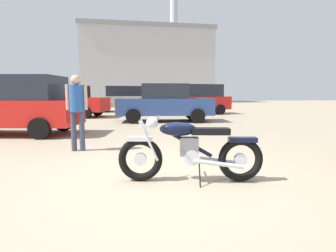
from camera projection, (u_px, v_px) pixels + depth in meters
ground_plane at (168, 174)px, 4.31m from camera, size 80.00×80.00×0.00m
vintage_motorcycle at (189, 150)px, 3.91m from camera, size 2.08×0.66×0.94m
bystander at (77, 105)px, 5.93m from camera, size 0.46×0.30×1.66m
red_hatchback_near at (197, 99)px, 16.45m from camera, size 4.14×2.37×1.78m
silver_sedan_mid at (67, 101)px, 14.48m from camera, size 4.46×2.54×1.67m
pale_sedan_back at (15, 105)px, 8.26m from camera, size 4.07×2.18×1.78m
white_estate_far at (165, 103)px, 12.20m from camera, size 4.25×2.03×1.67m
blue_hatchback_right at (128, 98)px, 18.96m from camera, size 4.93×2.55×1.74m
industrial_building at (145, 67)px, 39.87m from camera, size 18.14×13.87×18.22m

